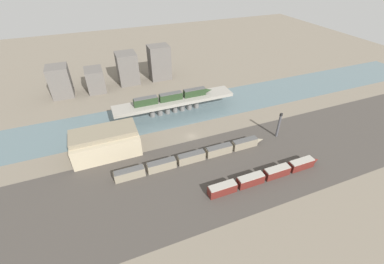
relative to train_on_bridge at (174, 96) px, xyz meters
name	(u,v)px	position (x,y,z in m)	size (l,w,h in m)	color
ground_plane	(191,136)	(0.40, -22.41, -8.86)	(400.00, 400.00, 0.00)	#756B5B
railbed_yard	(215,172)	(0.40, -46.41, -8.86)	(280.00, 42.00, 0.01)	#423D38
river_water	(175,112)	(0.40, 0.00, -8.86)	(320.00, 27.00, 0.01)	slate
bridge	(175,102)	(0.40, 0.00, -3.38)	(59.83, 9.67, 7.03)	gray
train_on_bridge	(174,96)	(0.00, 0.00, 0.00)	(39.95, 2.88, 3.74)	#23381E
train_yard_near	(267,175)	(15.99, -55.92, -7.08)	(46.03, 3.15, 3.64)	#5B1E19
train_yard_mid	(194,157)	(-4.36, -37.48, -6.95)	(61.78, 2.72, 3.88)	gray
warehouse_building	(105,142)	(-34.96, -19.27, -4.01)	(25.56, 15.62, 10.20)	tan
signal_tower	(279,125)	(35.01, -36.10, -3.21)	(1.02, 1.02, 11.67)	#4C4C51
city_block_far_left	(60,81)	(-51.50, 39.84, -0.46)	(10.78, 11.55, 16.80)	#605B56
city_block_left	(95,80)	(-33.67, 39.54, -2.45)	(9.46, 12.77, 12.82)	#605B56
city_block_center	(127,68)	(-14.41, 43.44, 0.21)	(11.53, 12.55, 18.15)	#605B56
city_block_right	(159,62)	(5.11, 42.68, 1.35)	(12.39, 10.17, 20.43)	#605B56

